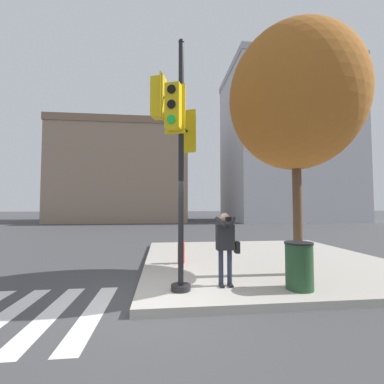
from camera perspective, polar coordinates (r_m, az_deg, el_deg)
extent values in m
plane|color=#424244|center=(5.50, -7.30, -24.03)|extent=(160.00, 160.00, 0.00)
cube|color=#ADA89E|center=(9.47, 15.55, -14.38)|extent=(8.00, 8.00, 0.17)
cube|color=silver|center=(5.53, -21.04, -23.70)|extent=(0.38, 2.87, 0.01)
cube|color=silver|center=(5.75, -29.00, -22.68)|extent=(0.38, 2.87, 0.01)
cube|color=silver|center=(6.06, -36.13, -21.41)|extent=(0.38, 2.87, 0.01)
cylinder|color=black|center=(5.83, -2.51, -20.43)|extent=(0.42, 0.42, 0.12)
cylinder|color=black|center=(5.64, -2.45, 6.87)|extent=(0.12, 0.12, 5.31)
sphere|color=black|center=(6.65, -2.39, 30.37)|extent=(0.13, 0.13, 0.13)
cylinder|color=black|center=(6.05, -1.64, 13.79)|extent=(0.19, 0.36, 0.05)
cube|color=yellow|center=(6.33, -0.74, 13.02)|extent=(0.37, 0.34, 0.90)
cube|color=yellow|center=(6.21, -1.12, 13.34)|extent=(0.40, 0.19, 1.02)
cylinder|color=black|center=(6.54, -0.37, 15.24)|extent=(0.17, 0.09, 0.17)
cylinder|color=black|center=(6.45, -0.37, 12.71)|extent=(0.17, 0.09, 0.17)
cylinder|color=green|center=(6.38, -0.37, 10.11)|extent=(0.17, 0.09, 0.17)
cylinder|color=black|center=(5.67, -3.15, 17.30)|extent=(0.17, 0.37, 0.05)
cube|color=yellow|center=(5.40, -4.15, 18.38)|extent=(0.36, 0.33, 0.90)
cube|color=yellow|center=(5.52, -3.70, 17.91)|extent=(0.40, 0.17, 1.02)
cylinder|color=black|center=(5.40, -4.61, 21.85)|extent=(0.17, 0.09, 0.17)
cylinder|color=black|center=(5.28, -4.62, 18.89)|extent=(0.17, 0.09, 0.17)
cylinder|color=green|center=(5.18, -4.63, 15.81)|extent=(0.17, 0.09, 0.17)
cylinder|color=black|center=(6.13, -4.79, 20.34)|extent=(0.37, 0.17, 0.05)
cube|color=yellow|center=(6.22, -7.65, 19.99)|extent=(0.33, 0.36, 0.90)
cube|color=yellow|center=(6.18, -6.43, 20.14)|extent=(0.16, 0.40, 1.02)
cylinder|color=black|center=(6.39, -8.86, 22.30)|extent=(0.08, 0.17, 0.17)
cylinder|color=black|center=(6.27, -8.88, 19.82)|extent=(0.08, 0.17, 0.17)
cylinder|color=green|center=(6.16, -8.90, 17.25)|extent=(0.08, 0.17, 0.17)
cube|color=black|center=(6.10, 6.60, -19.94)|extent=(0.09, 0.24, 0.05)
cube|color=black|center=(6.15, 8.53, -19.80)|extent=(0.09, 0.24, 0.05)
cylinder|color=#282D42|center=(6.06, 6.45, -16.39)|extent=(0.11, 0.11, 0.80)
cylinder|color=#282D42|center=(6.11, 8.35, -16.28)|extent=(0.11, 0.11, 0.80)
cube|color=#232326|center=(5.96, 7.36, -9.94)|extent=(0.40, 0.22, 0.57)
sphere|color=tan|center=(5.93, 7.33, -5.63)|extent=(0.21, 0.21, 0.21)
cube|color=black|center=(5.63, 8.08, -5.97)|extent=(0.12, 0.10, 0.09)
cylinder|color=black|center=(5.56, 8.26, -6.01)|extent=(0.06, 0.08, 0.06)
cylinder|color=#232326|center=(5.76, 6.35, -6.63)|extent=(0.23, 0.35, 0.23)
cylinder|color=#232326|center=(5.83, 8.96, -6.57)|extent=(0.23, 0.35, 0.23)
cube|color=black|center=(6.09, 9.95, -11.99)|extent=(0.10, 0.20, 0.26)
cylinder|color=brown|center=(7.39, 22.37, -3.26)|extent=(0.24, 0.24, 3.49)
ellipsoid|color=#A86023|center=(7.95, 21.92, 18.80)|extent=(3.55, 3.55, 3.90)
cylinder|color=red|center=(8.25, -2.43, -13.42)|extent=(0.21, 0.21, 0.62)
sphere|color=red|center=(8.19, -2.42, -10.84)|extent=(0.19, 0.19, 0.19)
cylinder|color=red|center=(8.10, -2.36, -13.12)|extent=(0.10, 0.06, 0.10)
cylinder|color=#234728|center=(6.23, 22.72, -15.03)|extent=(0.58, 0.58, 0.97)
cylinder|color=black|center=(6.14, 22.62, -10.44)|extent=(0.60, 0.60, 0.04)
cube|color=gray|center=(33.55, -14.97, 3.20)|extent=(15.42, 9.63, 11.03)
cube|color=#7A604C|center=(34.67, -14.84, 12.97)|extent=(15.62, 9.83, 0.80)
cube|color=#BCBCC1|center=(36.19, 19.99, 9.12)|extent=(14.86, 11.22, 18.87)
cube|color=#A3A3A8|center=(39.41, 19.72, 23.25)|extent=(15.06, 11.42, 0.80)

